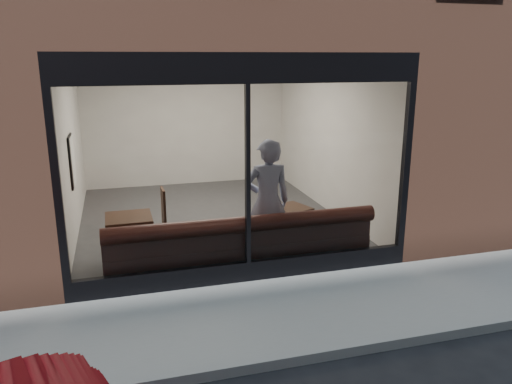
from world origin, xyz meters
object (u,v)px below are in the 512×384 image
object	(u,v)px
person	(267,202)
cafe_table_left	(129,218)
cafe_table_right	(290,208)
cafe_chair_left	(154,229)
banquette	(241,256)

from	to	relation	value
person	cafe_table_left	bearing A→B (deg)	-11.29
cafe_table_right	cafe_chair_left	bearing A→B (deg)	154.48
cafe_table_left	cafe_chair_left	distance (m)	1.05
cafe_table_right	person	bearing A→B (deg)	-147.36
banquette	cafe_table_right	bearing A→B (deg)	29.47
banquette	cafe_table_right	xyz separation A→B (m)	(0.97, 0.55, 0.52)
banquette	cafe_table_left	world-z (taller)	cafe_table_left
cafe_table_left	banquette	bearing A→B (deg)	-25.25
banquette	person	bearing A→B (deg)	26.01
person	cafe_chair_left	size ratio (longest dim) A/B	5.25
banquette	person	xyz separation A→B (m)	(0.48, 0.23, 0.75)
banquette	person	distance (m)	0.93
person	cafe_chair_left	bearing A→B (deg)	-36.18
cafe_table_left	person	bearing A→B (deg)	-14.05
banquette	cafe_chair_left	world-z (taller)	banquette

